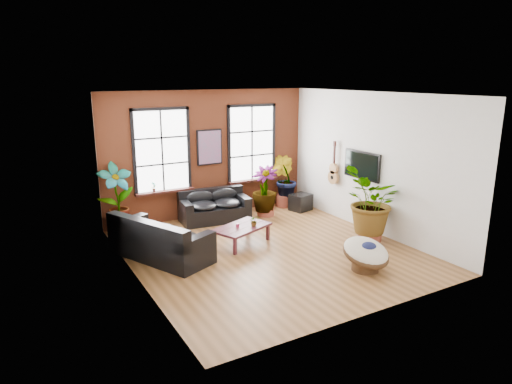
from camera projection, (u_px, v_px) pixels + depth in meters
room at (266, 175)px, 10.07m from camera, size 6.04×6.54×3.54m
sofa_back at (214, 207)px, 12.47m from camera, size 1.93×1.09×0.85m
sofa_left at (159, 240)px, 9.86m from camera, size 1.88×2.56×0.93m
coffee_table at (242, 228)px, 10.71m from camera, size 1.55×1.22×0.53m
papasan_chair at (366, 253)px, 9.26m from camera, size 1.02×1.03×0.72m
poster at (210, 147)px, 12.57m from camera, size 0.74×0.06×0.98m
tv_wall_unit at (353, 167)px, 11.91m from camera, size 0.13×1.86×1.20m
media_box at (301, 202)px, 13.43m from camera, size 0.69×0.62×0.49m
pot_back_left at (119, 225)px, 11.51m from camera, size 0.68×0.68×0.40m
pot_back_right at (285, 200)px, 13.86m from camera, size 0.65×0.65×0.36m
pot_right_wall at (370, 232)px, 11.02m from camera, size 0.69×0.69×0.40m
pot_mid at (266, 209)px, 12.96m from camera, size 0.49×0.49×0.35m
floor_plant_back_left at (117, 196)px, 11.32m from camera, size 0.95×0.71×1.66m
floor_plant_back_right at (284, 179)px, 13.72m from camera, size 0.90×0.96×1.38m
floor_plant_right_wall at (372, 202)px, 10.79m from camera, size 1.93×1.90×1.63m
floor_plant_mid at (265, 189)px, 12.79m from camera, size 1.01×1.01×1.28m
table_plant at (254, 221)px, 10.68m from camera, size 0.27×0.25×0.26m
sill_plant_left at (154, 187)px, 11.96m from camera, size 0.17×0.17×0.27m
sill_plant_right at (263, 174)px, 13.57m from camera, size 0.19×0.19×0.27m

